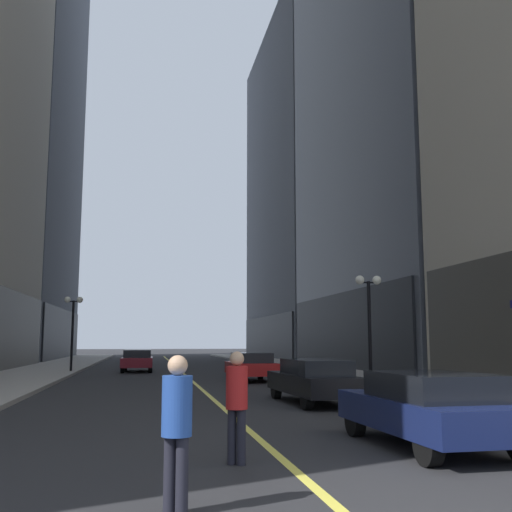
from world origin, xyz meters
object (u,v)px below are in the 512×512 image
Objects in this scene: car_red at (251,366)px; street_lamp_right_mid at (369,305)px; street_lamp_left_far at (73,317)px; car_maroon at (137,360)px; car_navy at (430,407)px; pedestrian_in_blue_hoodie at (177,420)px; pedestrian_in_red_jacket at (237,398)px; car_black at (314,379)px.

street_lamp_right_mid reaches higher than car_red.
street_lamp_left_far is 1.00× the size of street_lamp_right_mid.
street_lamp_left_far is 19.09m from street_lamp_right_mid.
street_lamp_right_mid is at bearing -60.02° from car_maroon.
pedestrian_in_blue_hoodie is at bearing -144.08° from car_navy.
car_red is 12.62m from street_lamp_left_far.
pedestrian_in_red_jacket is (-3.58, -0.79, 0.28)m from car_navy.
street_lamp_right_mid reaches higher than pedestrian_in_blue_hoodie.
street_lamp_left_far is (-5.62, 27.32, 2.26)m from pedestrian_in_red_jacket.
pedestrian_in_red_jacket is at bearing -118.63° from street_lamp_right_mid.
pedestrian_in_red_jacket reaches higher than car_navy.
car_black is at bearing 67.00° from pedestrian_in_red_jacket.
car_maroon is 18.31m from street_lamp_right_mid.
car_black is at bearing -74.79° from car_maroon.
car_black is 1.09× the size of street_lamp_left_far.
pedestrian_in_red_jacket is (-3.48, -18.95, 0.28)m from car_red.
car_navy is at bearing -78.98° from car_maroon.
car_navy and car_maroon have the same top height.
car_navy is 0.90× the size of car_black.
car_black is 21.07m from street_lamp_left_far.
pedestrian_in_blue_hoodie is at bearing -117.65° from street_lamp_right_mid.
car_red is 22.00m from pedestrian_in_blue_hoodie.
street_lamp_left_far is (-9.10, 8.36, 2.54)m from car_red.
car_black is 2.80× the size of pedestrian_in_blue_hoodie.
street_lamp_right_mid is at bearing 61.37° from pedestrian_in_red_jacket.
street_lamp_right_mid reaches higher than car_navy.
car_red is at bearing 122.55° from street_lamp_right_mid.
car_black is at bearing 67.15° from pedestrian_in_blue_hoodie.
pedestrian_in_blue_hoodie is (0.83, -31.43, 0.29)m from car_maroon.
car_navy is 1.04× the size of car_red.
car_navy is 5.73m from pedestrian_in_blue_hoodie.
pedestrian_in_blue_hoodie is (-4.64, -3.36, 0.29)m from car_navy.
car_maroon is at bearing 118.41° from car_red.
car_maroon is at bearing 101.02° from car_navy.
car_maroon is at bearing 22.49° from street_lamp_left_far.
car_navy is at bearing -90.38° from car_black.
car_red is 2.43× the size of pedestrian_in_red_jacket.
car_black is 1.16× the size of car_red.
car_red is 11.27m from car_maroon.
street_lamp_left_far is (-4.56, 29.89, 2.25)m from pedestrian_in_blue_hoodie.
car_red is at bearing 90.87° from car_black.
pedestrian_in_blue_hoodie is at bearing -88.49° from car_maroon.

